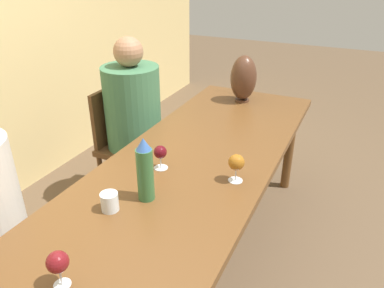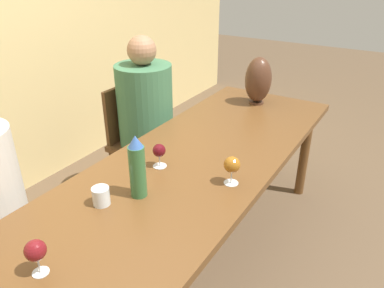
{
  "view_description": "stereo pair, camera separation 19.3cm",
  "coord_description": "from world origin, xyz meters",
  "px_view_note": "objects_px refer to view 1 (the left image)",
  "views": [
    {
      "loc": [
        -1.37,
        -0.73,
        1.71
      ],
      "look_at": [
        0.19,
        0.0,
        0.84
      ],
      "focal_mm": 35.0,
      "sensor_mm": 36.0,
      "label": 1
    },
    {
      "loc": [
        -1.28,
        -0.9,
        1.71
      ],
      "look_at": [
        0.19,
        0.0,
        0.84
      ],
      "focal_mm": 35.0,
      "sensor_mm": 36.0,
      "label": 2
    }
  ],
  "objects_px": {
    "water_bottle": "(145,170)",
    "water_tumbler": "(110,202)",
    "wine_glass_4": "(160,153)",
    "chair_far": "(128,141)",
    "person_far": "(135,121)",
    "wine_glass_3": "(58,263)",
    "vase": "(243,78)",
    "wine_glass_2": "(236,163)"
  },
  "relations": [
    {
      "from": "wine_glass_3",
      "to": "wine_glass_4",
      "type": "height_order",
      "value": "wine_glass_3"
    },
    {
      "from": "chair_far",
      "to": "person_far",
      "type": "relative_size",
      "value": 0.7
    },
    {
      "from": "wine_glass_2",
      "to": "wine_glass_4",
      "type": "xyz_separation_m",
      "value": [
        -0.05,
        0.38,
        -0.01
      ]
    },
    {
      "from": "wine_glass_2",
      "to": "water_bottle",
      "type": "bearing_deg",
      "value": 134.55
    },
    {
      "from": "water_tumbler",
      "to": "chair_far",
      "type": "height_order",
      "value": "chair_far"
    },
    {
      "from": "water_bottle",
      "to": "water_tumbler",
      "type": "xyz_separation_m",
      "value": [
        -0.14,
        0.1,
        -0.1
      ]
    },
    {
      "from": "wine_glass_2",
      "to": "wine_glass_3",
      "type": "distance_m",
      "value": 0.9
    },
    {
      "from": "water_tumbler",
      "to": "wine_glass_4",
      "type": "distance_m",
      "value": 0.4
    },
    {
      "from": "water_bottle",
      "to": "person_far",
      "type": "bearing_deg",
      "value": 35.87
    },
    {
      "from": "water_tumbler",
      "to": "wine_glass_4",
      "type": "xyz_separation_m",
      "value": [
        0.4,
        -0.02,
        0.05
      ]
    },
    {
      "from": "wine_glass_2",
      "to": "person_far",
      "type": "relative_size",
      "value": 0.11
    },
    {
      "from": "water_bottle",
      "to": "vase",
      "type": "bearing_deg",
      "value": 0.49
    },
    {
      "from": "water_tumbler",
      "to": "wine_glass_4",
      "type": "bearing_deg",
      "value": -3.23
    },
    {
      "from": "wine_glass_4",
      "to": "chair_far",
      "type": "xyz_separation_m",
      "value": [
        0.6,
        0.63,
        -0.34
      ]
    },
    {
      "from": "water_bottle",
      "to": "wine_glass_4",
      "type": "distance_m",
      "value": 0.27
    },
    {
      "from": "person_far",
      "to": "chair_far",
      "type": "bearing_deg",
      "value": 90.0
    },
    {
      "from": "wine_glass_3",
      "to": "person_far",
      "type": "distance_m",
      "value": 1.55
    },
    {
      "from": "water_bottle",
      "to": "wine_glass_2",
      "type": "bearing_deg",
      "value": -45.45
    },
    {
      "from": "vase",
      "to": "wine_glass_3",
      "type": "xyz_separation_m",
      "value": [
        -1.92,
        -0.02,
        -0.08
      ]
    },
    {
      "from": "wine_glass_2",
      "to": "chair_far",
      "type": "distance_m",
      "value": 1.21
    },
    {
      "from": "water_bottle",
      "to": "vase",
      "type": "height_order",
      "value": "vase"
    },
    {
      "from": "chair_far",
      "to": "wine_glass_4",
      "type": "bearing_deg",
      "value": -133.73
    },
    {
      "from": "vase",
      "to": "wine_glass_2",
      "type": "relative_size",
      "value": 2.42
    },
    {
      "from": "water_tumbler",
      "to": "vase",
      "type": "relative_size",
      "value": 0.24
    },
    {
      "from": "water_bottle",
      "to": "wine_glass_3",
      "type": "height_order",
      "value": "water_bottle"
    },
    {
      "from": "water_bottle",
      "to": "wine_glass_2",
      "type": "distance_m",
      "value": 0.44
    },
    {
      "from": "wine_glass_3",
      "to": "person_far",
      "type": "xyz_separation_m",
      "value": [
        1.41,
        0.63,
        -0.17
      ]
    },
    {
      "from": "water_bottle",
      "to": "wine_glass_2",
      "type": "relative_size",
      "value": 2.11
    },
    {
      "from": "water_bottle",
      "to": "chair_far",
      "type": "distance_m",
      "value": 1.18
    },
    {
      "from": "water_tumbler",
      "to": "wine_glass_2",
      "type": "relative_size",
      "value": 0.58
    },
    {
      "from": "water_bottle",
      "to": "chair_far",
      "type": "relative_size",
      "value": 0.34
    },
    {
      "from": "person_far",
      "to": "water_tumbler",
      "type": "bearing_deg",
      "value": -152.2
    },
    {
      "from": "water_tumbler",
      "to": "wine_glass_2",
      "type": "bearing_deg",
      "value": -42.4
    },
    {
      "from": "water_tumbler",
      "to": "person_far",
      "type": "distance_m",
      "value": 1.14
    },
    {
      "from": "water_tumbler",
      "to": "wine_glass_3",
      "type": "height_order",
      "value": "wine_glass_3"
    },
    {
      "from": "water_bottle",
      "to": "wine_glass_4",
      "type": "bearing_deg",
      "value": 15.84
    },
    {
      "from": "vase",
      "to": "water_tumbler",
      "type": "bearing_deg",
      "value": 176.84
    },
    {
      "from": "wine_glass_3",
      "to": "chair_far",
      "type": "height_order",
      "value": "chair_far"
    },
    {
      "from": "wine_glass_2",
      "to": "wine_glass_3",
      "type": "bearing_deg",
      "value": 160.3
    },
    {
      "from": "water_bottle",
      "to": "person_far",
      "type": "height_order",
      "value": "person_far"
    },
    {
      "from": "vase",
      "to": "chair_far",
      "type": "bearing_deg",
      "value": 126.58
    },
    {
      "from": "water_bottle",
      "to": "water_tumbler",
      "type": "distance_m",
      "value": 0.2
    }
  ]
}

